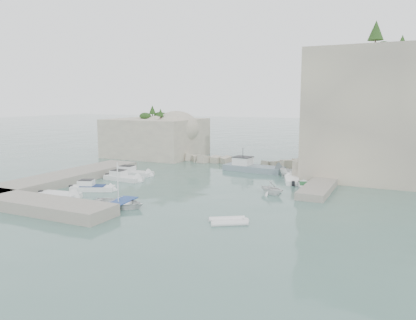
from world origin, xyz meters
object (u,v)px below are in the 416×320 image
at_px(tender_east_a, 272,194).
at_px(motorboat_a, 133,175).
at_px(rowboat, 119,207).
at_px(inflatable_dinghy, 228,223).
at_px(tender_east_b, 305,188).
at_px(motorboat_e, 59,198).
at_px(tender_east_c, 292,182).
at_px(tender_east_d, 295,178).
at_px(motorboat_d, 93,191).
at_px(motorboat_b, 124,180).
at_px(work_boat, 254,171).

bearing_deg(tender_east_a, motorboat_a, 104.23).
bearing_deg(rowboat, inflatable_dinghy, -97.98).
xyz_separation_m(rowboat, tender_east_b, (14.68, 16.60, 0.00)).
xyz_separation_m(motorboat_a, rowboat, (9.11, -14.83, 0.00)).
relative_size(motorboat_e, tender_east_c, 0.95).
xyz_separation_m(tender_east_c, tender_east_d, (-0.30, 2.92, 0.00)).
height_order(motorboat_d, inflatable_dinghy, motorboat_d).
bearing_deg(tender_east_d, rowboat, 150.99).
bearing_deg(motorboat_a, tender_east_d, 15.32).
height_order(motorboat_b, inflatable_dinghy, motorboat_b).
bearing_deg(tender_east_b, motorboat_a, 77.37).
bearing_deg(tender_east_b, rowboat, 121.64).
height_order(motorboat_b, tender_east_d, tender_east_d).
xyz_separation_m(motorboat_a, motorboat_d, (1.78, -10.21, 0.00)).
distance_m(rowboat, tender_east_b, 22.16).
bearing_deg(motorboat_b, inflatable_dinghy, -27.44).
distance_m(motorboat_a, tender_east_d, 22.54).
bearing_deg(motorboat_e, tender_east_a, 22.57).
xyz_separation_m(motorboat_a, tender_east_a, (21.12, -2.93, 0.00)).
bearing_deg(tender_east_c, motorboat_b, 94.59).
relative_size(motorboat_d, tender_east_b, 1.35).
bearing_deg(motorboat_e, tender_east_d, 40.28).
relative_size(motorboat_b, rowboat, 1.09).
xyz_separation_m(motorboat_e, inflatable_dinghy, (20.03, -0.50, 0.00)).
relative_size(motorboat_d, work_boat, 0.56).
bearing_deg(tender_east_a, rowboat, 156.85).
distance_m(rowboat, work_boat, 25.68).
height_order(motorboat_e, tender_east_c, same).
distance_m(motorboat_e, motorboat_d, 4.41).
bearing_deg(inflatable_dinghy, tender_east_d, 56.15).
bearing_deg(work_boat, motorboat_a, -139.15).
bearing_deg(tender_east_b, motorboat_d, 101.68).
relative_size(tender_east_a, tender_east_c, 0.59).
bearing_deg(rowboat, motorboat_d, 50.73).
xyz_separation_m(motorboat_d, tender_east_a, (19.34, 7.28, 0.00)).
bearing_deg(tender_east_b, inflatable_dinghy, 153.47).
xyz_separation_m(tender_east_c, work_boat, (-7.14, 5.55, 0.00)).
xyz_separation_m(motorboat_e, tender_east_a, (20.23, 11.60, 0.00)).
bearing_deg(tender_east_b, motorboat_b, 86.37).
height_order(motorboat_e, inflatable_dinghy, motorboat_e).
height_order(tender_east_d, work_boat, work_boat).
distance_m(tender_east_a, work_boat, 14.86).
bearing_deg(motorboat_a, inflatable_dinghy, -40.26).
height_order(tender_east_c, tender_east_d, tender_east_d).
xyz_separation_m(motorboat_b, rowboat, (7.97, -11.27, 0.00)).
xyz_separation_m(motorboat_b, inflatable_dinghy, (19.79, -11.47, 0.00)).
distance_m(rowboat, inflatable_dinghy, 11.82).
bearing_deg(work_boat, tender_east_d, -15.86).
relative_size(inflatable_dinghy, work_boat, 0.35).
height_order(tender_east_b, tender_east_c, same).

